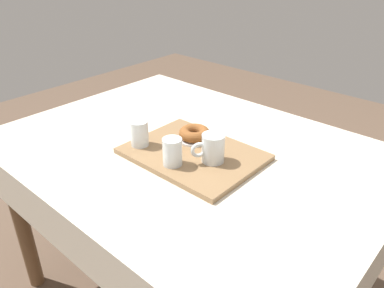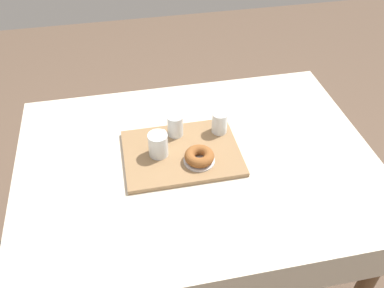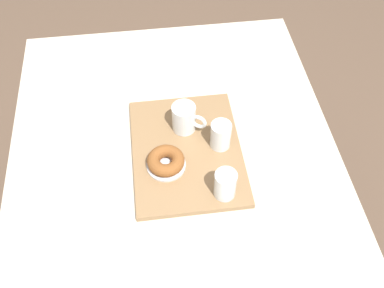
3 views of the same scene
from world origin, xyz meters
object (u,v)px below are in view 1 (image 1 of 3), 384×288
Objects in this scene: water_glass_far at (140,135)px; sugar_donut_left at (195,134)px; dining_table at (189,170)px; tea_mug_left at (213,149)px; donut_plate_left at (195,139)px; water_glass_near at (172,153)px; serving_tray at (193,154)px.

water_glass_far is 0.20m from sugar_donut_left.
dining_table is at bearing 82.20° from sugar_donut_left.
tea_mug_left is at bearing 163.33° from dining_table.
sugar_donut_left is (-0.00, 0.00, 0.02)m from donut_plate_left.
sugar_donut_left is (0.14, -0.07, -0.02)m from tea_mug_left.
water_glass_near is 0.18m from sugar_donut_left.
dining_table is at bearing 82.20° from donut_plate_left.
dining_table is at bearing -35.19° from serving_tray.
tea_mug_left is 0.16m from donut_plate_left.
sugar_donut_left is at bearing -97.80° from dining_table.
dining_table is 0.15m from sugar_donut_left.
water_glass_near is 0.19m from donut_plate_left.
water_glass_far is at bearing 47.12° from dining_table.
water_glass_near reaches higher than dining_table.
dining_table is 15.09× the size of water_glass_near.
donut_plate_left is at bearing -27.80° from tea_mug_left.
sugar_donut_left is at bearing -72.14° from water_glass_near.
water_glass_far reaches higher than dining_table.
sugar_donut_left reaches higher than donut_plate_left.
dining_table is at bearing -132.88° from water_glass_far.
dining_table is 0.13m from donut_plate_left.
tea_mug_left reaches higher than dining_table.
serving_tray is at bearing -86.98° from water_glass_near.
donut_plate_left is (0.05, -0.07, 0.01)m from serving_tray.
serving_tray is 0.09m from donut_plate_left.
sugar_donut_left is (-0.12, -0.16, -0.01)m from water_glass_far.
tea_mug_left is at bearing 152.20° from donut_plate_left.
dining_table is 15.09× the size of water_glass_far.
tea_mug_left is 0.16m from sugar_donut_left.
tea_mug_left reaches higher than sugar_donut_left.
water_glass_far is (0.18, -0.02, -0.00)m from water_glass_near.
dining_table is 12.88× the size of tea_mug_left.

